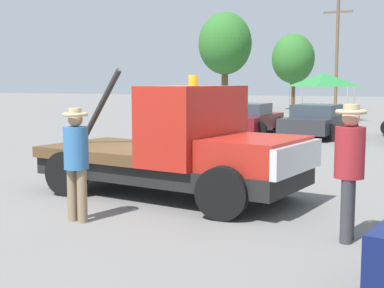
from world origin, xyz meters
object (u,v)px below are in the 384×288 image
object	(u,v)px
parked_car_charcoal	(318,121)
utility_pole	(337,52)
canopy_tent_green	(324,80)
person_near_truck	(349,161)
tow_truck	(182,150)
tree_right	(225,44)
person_at_hood	(76,155)
parked_car_maroon	(248,119)
tree_left	(293,59)
traffic_cone	(191,150)

from	to	relation	value
parked_car_charcoal	utility_pole	bearing A→B (deg)	13.47
canopy_tent_green	utility_pole	bearing A→B (deg)	94.59
person_near_truck	canopy_tent_green	world-z (taller)	canopy_tent_green
tow_truck	tree_right	bearing A→B (deg)	117.98
person_at_hood	parked_car_maroon	size ratio (longest dim) A/B	0.38
person_near_truck	utility_pole	world-z (taller)	utility_pole
parked_car_maroon	canopy_tent_green	world-z (taller)	canopy_tent_green
canopy_tent_green	utility_pole	distance (m)	10.85
person_at_hood	canopy_tent_green	world-z (taller)	canopy_tent_green
parked_car_charcoal	canopy_tent_green	size ratio (longest dim) A/B	1.50
person_near_truck	tree_right	bearing A→B (deg)	112.84
person_near_truck	parked_car_maroon	distance (m)	15.73
person_at_hood	parked_car_maroon	xyz separation A→B (m)	(-1.89, 15.14, -0.42)
tow_truck	parked_car_charcoal	bearing A→B (deg)	98.04
canopy_tent_green	tree_left	distance (m)	12.67
tow_truck	traffic_cone	size ratio (longest dim) A/B	10.21
tow_truck	tree_left	xyz separation A→B (m)	(-5.66, 34.36, 3.21)
parked_car_maroon	tree_left	size ratio (longest dim) A/B	0.77
tow_truck	canopy_tent_green	world-z (taller)	canopy_tent_green
person_at_hood	utility_pole	size ratio (longest dim) A/B	0.21
parked_car_maroon	parked_car_charcoal	xyz separation A→B (m)	(3.00, 0.02, -0.00)
canopy_tent_green	traffic_cone	bearing A→B (deg)	-92.66
tow_truck	person_at_hood	world-z (taller)	tow_truck
utility_pole	person_at_hood	bearing A→B (deg)	-88.03
tow_truck	tree_right	world-z (taller)	tree_right
tree_left	traffic_cone	distance (m)	29.83
traffic_cone	person_at_hood	bearing A→B (deg)	-80.74
canopy_tent_green	tree_left	size ratio (longest dim) A/B	0.52
tree_left	utility_pole	distance (m)	3.82
parked_car_charcoal	tree_right	bearing A→B (deg)	35.42
parked_car_maroon	traffic_cone	distance (m)	7.87
person_at_hood	utility_pole	world-z (taller)	utility_pole
tow_truck	tree_right	xyz separation A→B (m)	(-11.97, 35.47, 4.67)
tree_left	tow_truck	bearing A→B (deg)	-80.64
person_near_truck	person_at_hood	distance (m)	4.16
person_at_hood	parked_car_charcoal	distance (m)	15.20
tree_left	tree_right	xyz separation A→B (m)	(-6.30, 1.11, 1.46)
person_at_hood	tree_right	size ratio (longest dim) A/B	0.22
person_near_truck	parked_car_maroon	world-z (taller)	person_near_truck
tree_right	tow_truck	bearing A→B (deg)	-71.36
parked_car_maroon	tree_right	size ratio (longest dim) A/B	0.57
canopy_tent_green	person_at_hood	bearing A→B (deg)	-89.14
utility_pole	canopy_tent_green	bearing A→B (deg)	-85.41
parked_car_charcoal	traffic_cone	size ratio (longest dim) A/B	8.75
person_near_truck	tree_right	xyz separation A→B (m)	(-15.27, 37.16, 4.46)
parked_car_charcoal	utility_pole	xyz separation A→B (m)	(-2.33, 20.38, 3.91)
parked_car_charcoal	person_at_hood	bearing A→B (deg)	-177.21
parked_car_maroon	traffic_cone	bearing A→B (deg)	-174.76
traffic_cone	parked_car_charcoal	bearing A→B (deg)	73.69
person_at_hood	parked_car_maroon	world-z (taller)	person_at_hood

